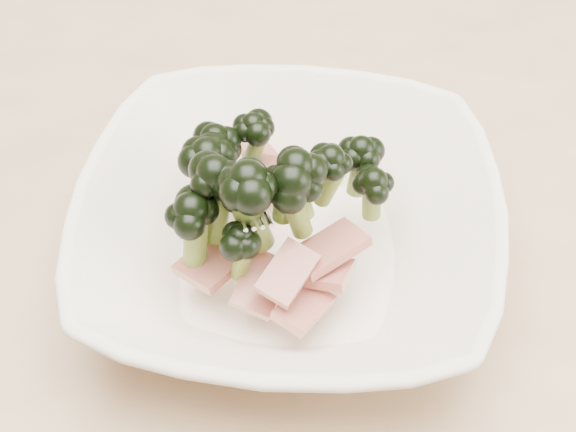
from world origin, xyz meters
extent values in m
cube|color=tan|center=(0.00, 0.00, 0.73)|extent=(1.20, 0.80, 0.04)
imported|color=silver|center=(0.02, -0.07, 0.79)|extent=(0.32, 0.32, 0.07)
cylinder|color=olive|center=(0.08, -0.06, 0.80)|extent=(0.01, 0.02, 0.03)
ellipsoid|color=black|center=(0.08, -0.06, 0.82)|extent=(0.03, 0.03, 0.03)
cylinder|color=olive|center=(0.00, -0.10, 0.83)|extent=(0.03, 0.02, 0.06)
ellipsoid|color=black|center=(0.00, -0.10, 0.86)|extent=(0.04, 0.04, 0.03)
cylinder|color=olive|center=(0.03, -0.09, 0.83)|extent=(0.02, 0.02, 0.04)
ellipsoid|color=black|center=(0.03, -0.09, 0.85)|extent=(0.03, 0.03, 0.03)
cylinder|color=olive|center=(-0.02, -0.08, 0.82)|extent=(0.02, 0.02, 0.05)
ellipsoid|color=black|center=(-0.02, -0.08, 0.85)|extent=(0.04, 0.04, 0.03)
cylinder|color=olive|center=(-0.03, -0.05, 0.80)|extent=(0.02, 0.03, 0.05)
ellipsoid|color=black|center=(-0.03, -0.05, 0.83)|extent=(0.04, 0.04, 0.03)
cylinder|color=olive|center=(-0.04, -0.10, 0.80)|extent=(0.02, 0.03, 0.05)
ellipsoid|color=black|center=(-0.04, -0.10, 0.83)|extent=(0.04, 0.04, 0.03)
cylinder|color=olive|center=(0.02, -0.08, 0.83)|extent=(0.02, 0.01, 0.03)
ellipsoid|color=black|center=(0.02, -0.08, 0.85)|extent=(0.04, 0.04, 0.03)
cylinder|color=olive|center=(0.03, -0.08, 0.83)|extent=(0.03, 0.03, 0.04)
ellipsoid|color=black|center=(0.03, -0.08, 0.86)|extent=(0.04, 0.04, 0.03)
cylinder|color=olive|center=(-0.03, -0.03, 0.80)|extent=(0.02, 0.02, 0.04)
ellipsoid|color=black|center=(-0.03, -0.03, 0.83)|extent=(0.04, 0.04, 0.03)
cylinder|color=olive|center=(-0.03, -0.03, 0.80)|extent=(0.02, 0.02, 0.05)
ellipsoid|color=black|center=(-0.03, -0.03, 0.83)|extent=(0.04, 0.04, 0.03)
cylinder|color=olive|center=(-0.01, -0.08, 0.82)|extent=(0.02, 0.02, 0.03)
ellipsoid|color=black|center=(-0.01, -0.08, 0.84)|extent=(0.04, 0.04, 0.03)
cylinder|color=olive|center=(-0.01, -0.11, 0.80)|extent=(0.02, 0.02, 0.04)
ellipsoid|color=black|center=(-0.01, -0.11, 0.83)|extent=(0.03, 0.03, 0.02)
cylinder|color=olive|center=(0.05, -0.07, 0.83)|extent=(0.02, 0.02, 0.04)
ellipsoid|color=black|center=(0.05, -0.07, 0.85)|extent=(0.03, 0.03, 0.03)
cylinder|color=olive|center=(0.00, -0.02, 0.81)|extent=(0.02, 0.02, 0.04)
ellipsoid|color=black|center=(0.00, -0.02, 0.83)|extent=(0.03, 0.03, 0.02)
cylinder|color=olive|center=(0.07, -0.03, 0.80)|extent=(0.02, 0.02, 0.04)
ellipsoid|color=black|center=(0.07, -0.03, 0.82)|extent=(0.03, 0.03, 0.03)
cube|color=maroon|center=(0.00, -0.12, 0.79)|extent=(0.04, 0.05, 0.02)
cube|color=maroon|center=(0.05, -0.10, 0.80)|extent=(0.06, 0.05, 0.01)
cube|color=maroon|center=(0.00, -0.01, 0.79)|extent=(0.06, 0.06, 0.01)
cube|color=maroon|center=(-0.03, -0.10, 0.79)|extent=(0.05, 0.05, 0.01)
cube|color=maroon|center=(0.02, -0.13, 0.81)|extent=(0.04, 0.05, 0.02)
cube|color=maroon|center=(0.03, -0.14, 0.78)|extent=(0.04, 0.05, 0.02)
cube|color=maroon|center=(-0.01, -0.02, 0.79)|extent=(0.05, 0.04, 0.02)
cube|color=maroon|center=(0.04, -0.11, 0.79)|extent=(0.05, 0.04, 0.02)
camera|label=1|loc=(0.02, -0.44, 1.20)|focal=50.00mm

